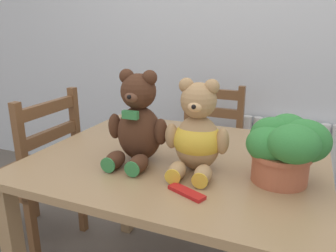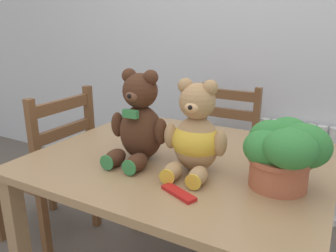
{
  "view_description": "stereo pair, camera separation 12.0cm",
  "coord_description": "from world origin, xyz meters",
  "views": [
    {
      "loc": [
        0.44,
        -0.68,
        1.25
      ],
      "look_at": [
        -0.01,
        0.37,
        0.9
      ],
      "focal_mm": 35.0,
      "sensor_mm": 36.0,
      "label": 1
    },
    {
      "loc": [
        0.54,
        -0.63,
        1.25
      ],
      "look_at": [
        -0.01,
        0.37,
        0.9
      ],
      "focal_mm": 35.0,
      "sensor_mm": 36.0,
      "label": 2
    }
  ],
  "objects": [
    {
      "name": "wall_back",
      "position": [
        0.0,
        1.63,
        1.3
      ],
      "size": [
        8.0,
        0.04,
        2.6
      ],
      "primitive_type": "cube",
      "color": "silver",
      "rests_on": "ground_plane"
    },
    {
      "name": "radiator",
      "position": [
        0.37,
        1.56,
        0.29
      ],
      "size": [
        0.64,
        0.1,
        0.65
      ],
      "color": "silver",
      "rests_on": "ground_plane"
    },
    {
      "name": "dining_table",
      "position": [
        0.0,
        0.46,
        0.64
      ],
      "size": [
        1.12,
        0.93,
        0.75
      ],
      "color": "#9E7A51",
      "rests_on": "ground_plane"
    },
    {
      "name": "wooden_chair_behind",
      "position": [
        -0.11,
        1.22,
        0.46
      ],
      "size": [
        0.4,
        0.41,
        0.89
      ],
      "rotation": [
        0.0,
        0.0,
        3.14
      ],
      "color": "brown",
      "rests_on": "ground_plane"
    },
    {
      "name": "wooden_chair_side",
      "position": [
        -0.92,
        0.57,
        0.45
      ],
      "size": [
        0.44,
        0.44,
        0.92
      ],
      "rotation": [
        0.0,
        0.0,
        1.57
      ],
      "color": "brown",
      "rests_on": "ground_plane"
    },
    {
      "name": "teddy_bear_left",
      "position": [
        -0.13,
        0.36,
        0.9
      ],
      "size": [
        0.24,
        0.24,
        0.35
      ],
      "rotation": [
        0.0,
        0.0,
        3.17
      ],
      "color": "#472819",
      "rests_on": "dining_table"
    },
    {
      "name": "teddy_bear_right",
      "position": [
        0.1,
        0.37,
        0.88
      ],
      "size": [
        0.23,
        0.25,
        0.33
      ],
      "rotation": [
        0.0,
        0.0,
        3.23
      ],
      "color": "tan",
      "rests_on": "dining_table"
    },
    {
      "name": "potted_plant",
      "position": [
        0.39,
        0.38,
        0.88
      ],
      "size": [
        0.26,
        0.25,
        0.22
      ],
      "color": "#B25B3D",
      "rests_on": "dining_table"
    },
    {
      "name": "chocolate_bar",
      "position": [
        0.13,
        0.18,
        0.75
      ],
      "size": [
        0.13,
        0.08,
        0.01
      ],
      "primitive_type": "cube",
      "rotation": [
        0.0,
        0.0,
        -0.39
      ],
      "color": "red",
      "rests_on": "dining_table"
    }
  ]
}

